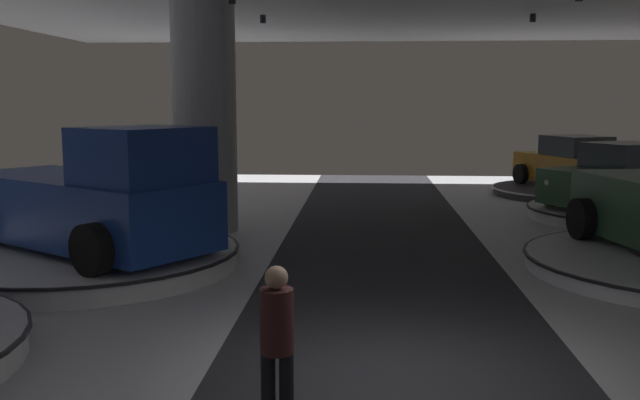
{
  "coord_description": "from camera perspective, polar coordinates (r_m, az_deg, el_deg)",
  "views": [
    {
      "loc": [
        -0.41,
        -7.54,
        3.11
      ],
      "look_at": [
        -1.16,
        4.58,
        1.4
      ],
      "focal_mm": 39.74,
      "sensor_mm": 36.0,
      "label": 1
    }
  ],
  "objects": [
    {
      "name": "column_left",
      "position": [
        17.04,
        -9.28,
        6.7
      ],
      "size": [
        1.5,
        1.5,
        5.5
      ],
      "color": "#ADADB2",
      "rests_on": "ground"
    },
    {
      "name": "display_platform_far_right",
      "position": [
        20.27,
        22.98,
        -0.95
      ],
      "size": [
        4.74,
        4.74,
        0.31
      ],
      "color": "silver",
      "rests_on": "ground"
    },
    {
      "name": "visitor_walking_near",
      "position": [
        6.8,
        -3.49,
        -10.94
      ],
      "size": [
        0.32,
        0.32,
        1.59
      ],
      "color": "black",
      "rests_on": "ground"
    },
    {
      "name": "display_platform_deep_right",
      "position": [
        24.76,
        19.55,
        0.69
      ],
      "size": [
        5.1,
        5.1,
        0.27
      ],
      "color": "#333338",
      "rests_on": "ground"
    },
    {
      "name": "display_car_far_right",
      "position": [
        20.18,
        23.18,
        1.59
      ],
      "size": [
        4.55,
        3.65,
        1.71
      ],
      "color": "#2D5638",
      "rests_on": "display_platform_far_right"
    },
    {
      "name": "display_platform_mid_left",
      "position": [
        13.96,
        -18.27,
        -4.41
      ],
      "size": [
        5.68,
        5.68,
        0.37
      ],
      "color": "silver",
      "rests_on": "ground"
    },
    {
      "name": "ground",
      "position": [
        8.18,
        6.35,
        -14.58
      ],
      "size": [
        24.0,
        44.0,
        0.06
      ],
      "color": "silver"
    },
    {
      "name": "pickup_truck_mid_left",
      "position": [
        13.51,
        -17.69,
        -0.04
      ],
      "size": [
        5.58,
        4.7,
        2.3
      ],
      "color": "navy",
      "rests_on": "display_platform_mid_left"
    },
    {
      "name": "display_car_deep_right",
      "position": [
        24.64,
        19.69,
        2.72
      ],
      "size": [
        3.32,
        4.56,
        1.71
      ],
      "color": "#B77519",
      "rests_on": "display_platform_deep_right"
    }
  ]
}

